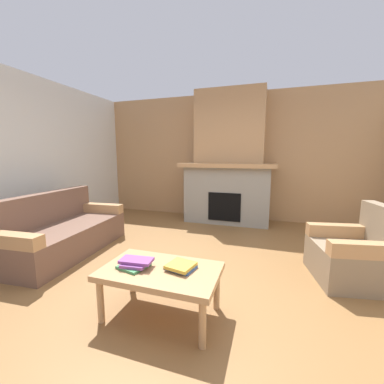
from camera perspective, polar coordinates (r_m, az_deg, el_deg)
ground at (r=2.84m, az=-1.22°, el=-20.49°), size 9.00×9.00×0.00m
wall_back_wood_panel at (r=5.40m, az=9.41°, el=8.25°), size 6.00×0.12×2.70m
fireplace at (r=5.03m, az=8.71°, el=6.11°), size 1.90×0.82×2.70m
couch at (r=3.94m, az=-28.67°, el=-8.56°), size 0.98×1.86×0.85m
armchair at (r=3.28m, az=34.67°, el=-12.33°), size 0.88×0.88×0.85m
coffee_table at (r=2.18m, az=-7.50°, el=-18.99°), size 1.00×0.60×0.43m
book_stack_near_edge at (r=2.20m, az=-13.49°, el=-16.29°), size 0.30×0.26×0.07m
book_stack_center at (r=2.12m, az=-2.71°, el=-17.31°), size 0.27×0.25×0.05m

